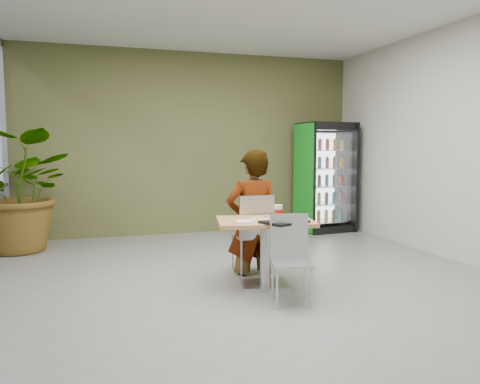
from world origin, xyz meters
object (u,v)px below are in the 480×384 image
at_px(chair_far, 254,228).
at_px(beverage_fridge, 325,177).
at_px(seated_woman, 253,224).
at_px(cafeteria_tray, 284,222).
at_px(chair_near, 290,251).
at_px(soda_cup, 278,212).
at_px(dining_table, 265,239).
at_px(potted_plant, 23,191).

relative_size(chair_far, beverage_fridge, 0.49).
distance_m(seated_woman, beverage_fridge, 3.27).
bearing_deg(chair_far, cafeteria_tray, 93.88).
xyz_separation_m(chair_near, beverage_fridge, (2.19, 3.47, 0.48)).
distance_m(soda_cup, cafeteria_tray, 0.28).
bearing_deg(chair_near, dining_table, 112.00).
distance_m(dining_table, soda_cup, 0.33).
xyz_separation_m(dining_table, cafeteria_tray, (0.11, -0.28, 0.23)).
distance_m(dining_table, cafeteria_tray, 0.38).
xyz_separation_m(chair_near, cafeteria_tray, (0.04, 0.24, 0.25)).
height_order(chair_far, beverage_fridge, beverage_fridge).
height_order(chair_far, cafeteria_tray, chair_far).
relative_size(seated_woman, beverage_fridge, 0.92).
bearing_deg(beverage_fridge, chair_far, -138.41).
bearing_deg(potted_plant, chair_far, -37.84).
xyz_separation_m(chair_far, soda_cup, (0.10, -0.53, 0.26)).
bearing_deg(chair_far, potted_plant, -38.13).
bearing_deg(potted_plant, cafeteria_tray, -46.08).
height_order(seated_woman, beverage_fridge, beverage_fridge).
distance_m(beverage_fridge, potted_plant, 5.05).
height_order(soda_cup, beverage_fridge, beverage_fridge).
relative_size(dining_table, seated_woman, 0.63).
distance_m(chair_far, cafeteria_tray, 0.83).
relative_size(chair_near, soda_cup, 5.52).
distance_m(chair_near, seated_woman, 1.10).
distance_m(dining_table, beverage_fridge, 3.74).
bearing_deg(potted_plant, beverage_fridge, 2.54).
xyz_separation_m(chair_far, seated_woman, (-0.00, 0.05, 0.04)).
relative_size(seated_woman, cafeteria_tray, 4.05).
bearing_deg(chair_near, beverage_fridge, 71.61).
relative_size(seated_woman, soda_cup, 11.47).
xyz_separation_m(dining_table, soda_cup, (0.15, -0.01, 0.29)).
bearing_deg(dining_table, cafeteria_tray, -68.35).
xyz_separation_m(seated_woman, soda_cup, (0.10, -0.59, 0.22)).
bearing_deg(dining_table, soda_cup, -4.57).
distance_m(chair_near, beverage_fridge, 4.13).
relative_size(cafeteria_tray, beverage_fridge, 0.23).
xyz_separation_m(chair_far, cafeteria_tray, (0.06, -0.80, 0.19)).
relative_size(cafeteria_tray, potted_plant, 0.25).
distance_m(cafeteria_tray, beverage_fridge, 3.89).
bearing_deg(soda_cup, cafeteria_tray, -98.53).
distance_m(cafeteria_tray, potted_plant, 4.17).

